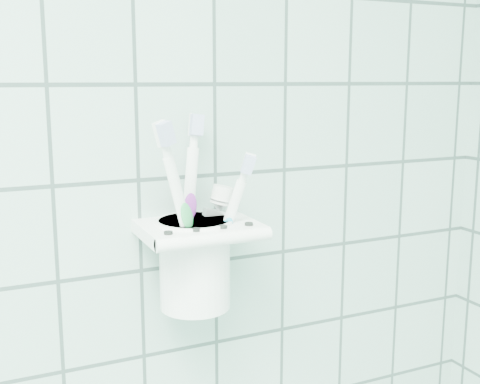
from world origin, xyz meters
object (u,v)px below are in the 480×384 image
at_px(cup, 195,260).
at_px(toothbrush_orange, 203,220).
at_px(toothbrush_blue, 180,210).
at_px(holder_bracket, 198,230).
at_px(toothpaste_tube, 199,232).
at_px(toothbrush_pink, 205,210).

distance_m(cup, toothbrush_orange, 0.05).
distance_m(cup, toothbrush_blue, 0.07).
distance_m(holder_bracket, toothbrush_orange, 0.02).
bearing_deg(cup, toothbrush_orange, 27.92).
bearing_deg(toothpaste_tube, toothbrush_blue, -147.12).
height_order(toothbrush_orange, toothpaste_tube, toothbrush_orange).
xyz_separation_m(holder_bracket, toothbrush_blue, (-0.02, 0.00, 0.03)).
height_order(toothbrush_pink, toothbrush_blue, same).
bearing_deg(toothbrush_blue, toothpaste_tube, 35.30).
relative_size(cup, toothbrush_blue, 0.48).
distance_m(holder_bracket, toothbrush_blue, 0.03).
bearing_deg(toothpaste_tube, holder_bracket, -112.84).
distance_m(holder_bracket, toothpaste_tube, 0.02).
height_order(cup, toothbrush_blue, toothbrush_blue).
distance_m(toothbrush_pink, toothbrush_blue, 0.03).
bearing_deg(holder_bracket, toothbrush_pink, -74.46).
bearing_deg(toothbrush_pink, toothbrush_orange, 50.45).
bearing_deg(toothpaste_tube, toothbrush_orange, -85.93).
relative_size(holder_bracket, cup, 1.25).
bearing_deg(toothbrush_orange, holder_bracket, -113.08).
bearing_deg(toothbrush_blue, cup, 10.78).
distance_m(holder_bracket, cup, 0.04).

